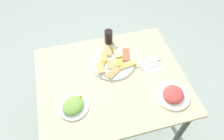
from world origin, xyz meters
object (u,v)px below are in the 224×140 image
Objects in this scene: soda_can at (109,37)px; spoon at (151,66)px; salad_plate_rice at (173,95)px; fork at (149,63)px; salad_plate_greens at (73,106)px; dining_table at (112,86)px; paper_napkin at (150,65)px; pide_platter at (113,61)px.

soda_can reaches higher than spoon.
salad_plate_rice reaches higher than fork.
fork is 0.04m from spoon.
salad_plate_rice is (-0.68, 0.09, 0.00)m from salad_plate_greens.
fork is at bearing -80.94° from salad_plate_rice.
dining_table is 0.42m from soda_can.
paper_napkin reaches higher than dining_table.
salad_plate_greens reaches higher than dining_table.
dining_table is at bearing 78.80° from soda_can.
salad_plate_greens is (0.31, 0.15, 0.10)m from dining_table.
dining_table is 3.09× the size of pide_platter.
spoon is (-0.63, -0.19, -0.01)m from salad_plate_greens.
dining_table is 0.36m from salad_plate_greens.
salad_plate_rice is 0.31m from paper_napkin.
dining_table is 8.90× the size of soda_can.
pide_platter reaches higher than paper_napkin.
salad_plate_rice is 1.20× the size of fork.
paper_napkin is 0.02m from spoon.
salad_plate_greens is at bearing 26.86° from dining_table.
fork reaches higher than dining_table.
soda_can is (-0.02, -0.23, 0.05)m from pide_platter.
soda_can is at bearing -58.50° from spoon.
dining_table is at bearing 9.32° from paper_napkin.
spoon is at bearing 156.45° from pide_platter.
fork is at bearing -90.00° from paper_napkin.
spoon is (-0.27, 0.12, -0.01)m from pide_platter.
salad_plate_rice is at bearing 146.62° from dining_table.
soda_can is 0.40m from fork.
paper_napkin is at bearing -161.76° from salad_plate_greens.
salad_plate_rice is at bearing 172.17° from salad_plate_greens.
pide_platter is 1.48× the size of salad_plate_rice.
pide_platter reaches higher than dining_table.
dining_table is at bearing 3.20° from fork.
salad_plate_greens reaches higher than paper_napkin.
salad_plate_greens is 1.26× the size of spoon.
pide_platter reaches higher than spoon.
salad_plate_greens is 0.87× the size of salad_plate_rice.
salad_plate_greens is 0.69m from salad_plate_rice.
salad_plate_rice is (-0.32, 0.40, 0.01)m from pide_platter.
dining_table is at bearing 1.85° from spoon.
paper_napkin is at bearing -80.41° from salad_plate_rice.
spoon is at bearing -163.24° from salad_plate_greens.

